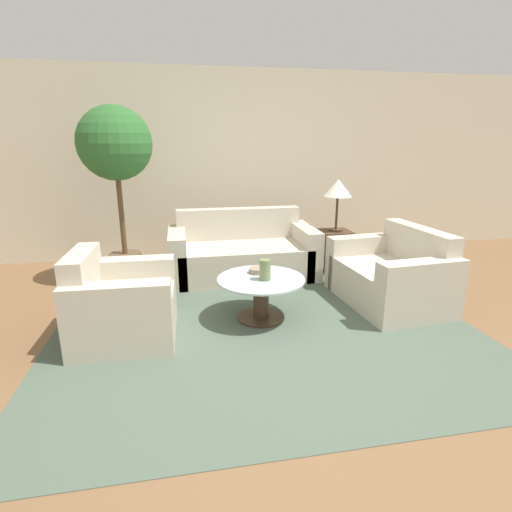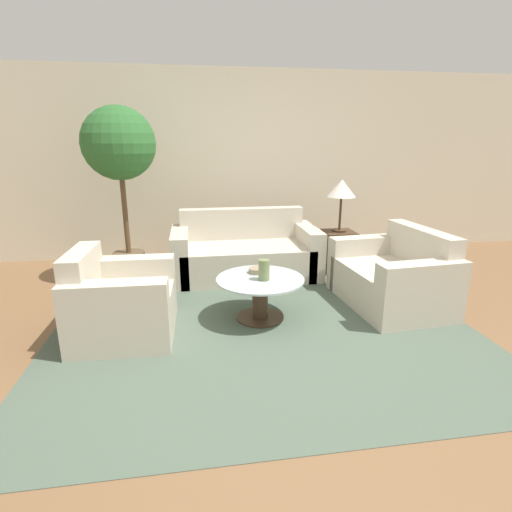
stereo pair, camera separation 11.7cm
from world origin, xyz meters
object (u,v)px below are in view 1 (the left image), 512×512
(sofa_main, at_px, (242,254))
(vase, at_px, (265,270))
(armchair, at_px, (118,307))
(coffee_table, at_px, (261,292))
(loveseat, at_px, (393,277))
(table_lamp, at_px, (338,189))
(potted_plant, at_px, (116,154))
(bowl, at_px, (258,270))

(sofa_main, distance_m, vase, 1.41)
(armchair, relative_size, coffee_table, 1.10)
(loveseat, xyz_separation_m, table_lamp, (-0.20, 1.14, 0.78))
(potted_plant, bearing_deg, bowl, -42.18)
(table_lamp, distance_m, bowl, 1.79)
(coffee_table, xyz_separation_m, bowl, (0.00, 0.16, 0.17))
(table_lamp, bearing_deg, potted_plant, 177.17)
(armchair, bearing_deg, table_lamp, -58.99)
(coffee_table, bearing_deg, bowl, 89.77)
(coffee_table, bearing_deg, table_lamp, 46.19)
(vase, bearing_deg, potted_plant, 133.89)
(sofa_main, xyz_separation_m, coffee_table, (-0.03, -1.34, -0.00))
(sofa_main, bearing_deg, loveseat, -40.12)
(loveseat, bearing_deg, table_lamp, -174.82)
(sofa_main, relative_size, potted_plant, 0.88)
(sofa_main, relative_size, bowl, 10.52)
(table_lamp, xyz_separation_m, vase, (-1.21, -1.34, -0.55))
(loveseat, relative_size, potted_plant, 0.64)
(loveseat, xyz_separation_m, bowl, (-1.44, 0.01, 0.16))
(armchair, xyz_separation_m, coffee_table, (1.27, 0.13, -0.01))
(potted_plant, distance_m, vase, 2.27)
(loveseat, bearing_deg, potted_plant, -118.82)
(potted_plant, xyz_separation_m, vase, (1.42, -1.47, -0.99))
(vase, bearing_deg, sofa_main, 89.98)
(sofa_main, xyz_separation_m, loveseat, (1.41, -1.19, 0.00))
(potted_plant, bearing_deg, sofa_main, -3.36)
(potted_plant, relative_size, vase, 10.45)
(sofa_main, distance_m, bowl, 1.19)
(coffee_table, relative_size, potted_plant, 0.41)
(vase, bearing_deg, loveseat, 8.16)
(bowl, bearing_deg, vase, -83.04)
(coffee_table, xyz_separation_m, potted_plant, (-1.39, 1.42, 1.23))
(sofa_main, xyz_separation_m, vase, (-0.00, -1.39, 0.24))
(armchair, bearing_deg, bowl, -75.70)
(sofa_main, relative_size, table_lamp, 2.72)
(table_lamp, relative_size, potted_plant, 0.32)
(table_lamp, height_order, bowl, table_lamp)
(sofa_main, bearing_deg, armchair, -131.44)
(armchair, xyz_separation_m, loveseat, (2.70, 0.28, -0.00))
(table_lamp, height_order, vase, table_lamp)
(coffee_table, bearing_deg, loveseat, 5.99)
(armchair, relative_size, potted_plant, 0.45)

